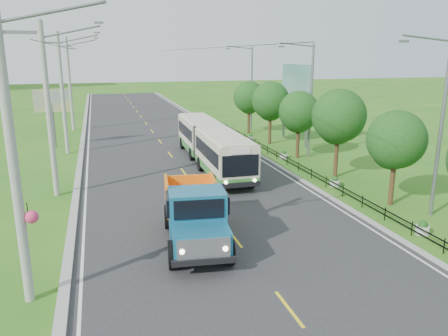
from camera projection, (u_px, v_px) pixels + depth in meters
name	position (u px, v px, depth m)	size (l,w,h in m)	color
ground	(234.00, 238.00, 20.00)	(240.00, 240.00, 0.00)	#276518
road	(166.00, 150.00, 38.58)	(14.00, 120.00, 0.02)	#28282B
curb_left	(81.00, 154.00, 36.62)	(0.40, 120.00, 0.15)	#9E9E99
curb_right	(243.00, 145.00, 40.50)	(0.30, 120.00, 0.10)	#9E9E99
edge_line_left	(88.00, 154.00, 36.79)	(0.12, 120.00, 0.00)	silver
edge_line_right	(238.00, 145.00, 40.38)	(0.12, 120.00, 0.00)	silver
centre_dash	(234.00, 238.00, 19.99)	(0.12, 2.20, 0.00)	yellow
railing_right	(277.00, 155.00, 35.10)	(0.04, 40.00, 0.60)	black
pole_nearest	(15.00, 160.00, 13.74)	(3.51, 0.44, 10.00)	gray
pole_near	(49.00, 110.00, 24.85)	(3.51, 0.32, 10.00)	gray
pole_mid	(63.00, 93.00, 36.00)	(3.51, 0.32, 10.00)	gray
pole_far	(70.00, 84.00, 47.15)	(3.51, 0.32, 10.00)	gray
tree_second	(395.00, 142.00, 23.77)	(3.18, 3.26, 5.30)	#382314
tree_third	(338.00, 119.00, 29.22)	(3.60, 3.62, 6.00)	#382314
tree_fourth	(299.00, 114.00, 34.90)	(3.24, 3.31, 5.40)	#382314
tree_fifth	(271.00, 103.00, 40.41)	(3.48, 3.52, 5.80)	#382314
tree_back	(249.00, 99.00, 46.03)	(3.30, 3.36, 5.50)	#382314
streetlight_near	(439.00, 122.00, 21.64)	(3.02, 0.20, 9.07)	slate
streetlight_mid	(309.00, 97.00, 34.65)	(3.02, 0.20, 9.07)	slate
streetlight_far	(250.00, 85.00, 47.66)	(3.02, 0.20, 9.07)	slate
planter_front	(422.00, 228.00, 20.39)	(0.64, 0.64, 0.67)	silver
planter_near	(335.00, 182.00, 27.83)	(0.64, 0.64, 0.67)	silver
planter_mid	(284.00, 155.00, 35.26)	(0.64, 0.64, 0.67)	silver
planter_far	(250.00, 138.00, 42.70)	(0.64, 0.64, 0.67)	silver
billboard_left	(52.00, 104.00, 38.76)	(3.00, 0.20, 5.20)	slate
billboard_right	(296.00, 86.00, 40.56)	(0.24, 6.00, 7.30)	slate
bus	(211.00, 142.00, 32.72)	(2.89, 15.41, 2.96)	#327B31
dump_truck	(195.00, 210.00, 19.12)	(3.20, 6.75, 2.74)	#155D80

